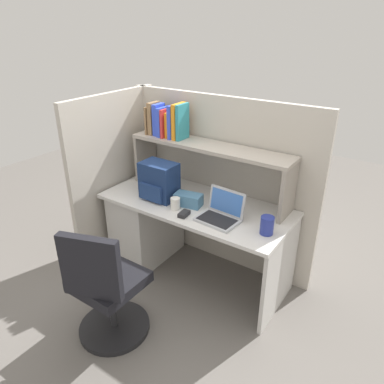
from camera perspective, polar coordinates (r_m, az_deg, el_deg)
ground_plane at (r=3.40m, az=0.49°, el=-12.76°), size 8.00×8.00×0.00m
desk at (r=3.36m, az=-5.02°, el=-4.96°), size 1.60×0.70×0.73m
cubicle_partition_rear at (r=3.27m, az=4.25°, el=1.48°), size 1.84×0.05×1.55m
cubicle_partition_left at (r=3.45m, az=-11.75°, el=2.29°), size 0.05×1.06×1.55m
overhead_hutch at (r=3.01m, az=2.69°, el=5.68°), size 1.44×0.28×0.45m
reference_books_on_shelf at (r=3.18m, az=-3.89°, el=11.08°), size 0.37×0.19×0.30m
laptop at (r=2.75m, az=4.57°, el=-3.36°), size 0.33×0.27×0.22m
backpack at (r=3.04m, az=-5.26°, el=1.67°), size 0.30×0.22×0.31m
computer_mouse at (r=2.80m, az=-1.26°, el=-3.46°), size 0.07×0.11×0.03m
paper_cup at (r=2.88m, az=-2.64°, el=-1.84°), size 0.08×0.08×0.10m
tissue_box at (r=2.94m, az=-0.58°, el=-1.20°), size 0.24×0.16×0.10m
snack_canister at (r=2.61m, az=11.72°, el=-5.16°), size 0.10×0.10×0.13m
office_chair at (r=2.67m, az=-13.33°, el=-15.12°), size 0.53×0.54×0.93m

